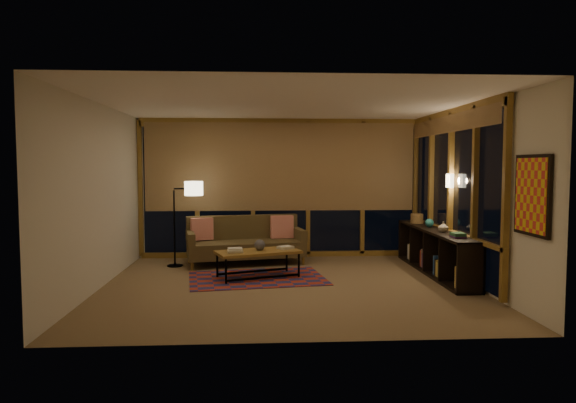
{
  "coord_description": "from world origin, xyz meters",
  "views": [
    {
      "loc": [
        -0.44,
        -7.57,
        1.79
      ],
      "look_at": [
        0.01,
        0.17,
        1.25
      ],
      "focal_mm": 32.0,
      "sensor_mm": 36.0,
      "label": 1
    }
  ],
  "objects": [
    {
      "name": "pillow_left",
      "position": [
        -1.46,
        1.75,
        0.63
      ],
      "size": [
        0.42,
        0.26,
        0.4
      ],
      "primitive_type": null,
      "rotation": [
        0.0,
        0.0,
        0.36
      ],
      "color": "red",
      "rests_on": "sofa"
    },
    {
      "name": "ceramic_pot",
      "position": [
        -0.42,
        0.59,
        0.53
      ],
      "size": [
        0.18,
        0.18,
        0.18
      ],
      "primitive_type": "sphere",
      "rotation": [
        0.0,
        0.0,
        0.0
      ],
      "color": "black",
      "rests_on": "coffee_table"
    },
    {
      "name": "coffee_table",
      "position": [
        -0.45,
        0.55,
        0.22
      ],
      "size": [
        1.44,
        1.0,
        0.44
      ],
      "primitive_type": null,
      "rotation": [
        0.0,
        0.0,
        0.34
      ],
      "color": "olive",
      "rests_on": "floor"
    },
    {
      "name": "book_stack_a",
      "position": [
        -0.8,
        0.41,
        0.47
      ],
      "size": [
        0.26,
        0.22,
        0.07
      ],
      "primitive_type": null,
      "rotation": [
        0.0,
        0.0,
        0.15
      ],
      "color": "beige",
      "rests_on": "coffee_table"
    },
    {
      "name": "teal_bowl",
      "position": [
        2.49,
        1.0,
        0.81
      ],
      "size": [
        0.15,
        0.15,
        0.15
      ],
      "primitive_type": "sphere",
      "rotation": [
        0.0,
        0.0,
        -0.0
      ],
      "color": "#1F6967",
      "rests_on": "bookshelf"
    },
    {
      "name": "floor",
      "position": [
        0.0,
        0.0,
        0.0
      ],
      "size": [
        5.5,
        5.0,
        0.01
      ],
      "primitive_type": "cube",
      "color": "olive",
      "rests_on": "ground"
    },
    {
      "name": "pillow_right",
      "position": [
        0.01,
        2.0,
        0.64
      ],
      "size": [
        0.44,
        0.22,
        0.42
      ],
      "primitive_type": null,
      "rotation": [
        0.0,
        0.0,
        0.19
      ],
      "color": "red",
      "rests_on": "sofa"
    },
    {
      "name": "wall_sconce",
      "position": [
        2.62,
        0.45,
        1.55
      ],
      "size": [
        0.12,
        0.18,
        0.22
      ],
      "primitive_type": null,
      "color": "#FFECBC",
      "rests_on": "walls"
    },
    {
      "name": "book_stack_b",
      "position": [
        0.0,
        0.7,
        0.46
      ],
      "size": [
        0.33,
        0.31,
        0.05
      ],
      "primitive_type": null,
      "rotation": [
        0.0,
        0.0,
        0.54
      ],
      "color": "beige",
      "rests_on": "coffee_table"
    },
    {
      "name": "wall_art",
      "position": [
        2.71,
        -1.85,
        1.45
      ],
      "size": [
        0.06,
        0.74,
        0.94
      ],
      "primitive_type": null,
      "color": "red",
      "rests_on": "walls"
    },
    {
      "name": "shelf_book_stack",
      "position": [
        2.49,
        -0.26,
        0.77
      ],
      "size": [
        0.23,
        0.27,
        0.07
      ],
      "primitive_type": null,
      "rotation": [
        0.0,
        0.0,
        0.34
      ],
      "color": "beige",
      "rests_on": "bookshelf"
    },
    {
      "name": "walls",
      "position": [
        0.0,
        0.0,
        1.35
      ],
      "size": [
        5.51,
        5.01,
        2.7
      ],
      "color": "silver",
      "rests_on": "floor"
    },
    {
      "name": "area_rug",
      "position": [
        -0.46,
        0.49,
        0.01
      ],
      "size": [
        2.29,
        1.69,
        0.01
      ],
      "primitive_type": "cube",
      "rotation": [
        0.0,
        0.0,
        0.14
      ],
      "color": "#A82F1B",
      "rests_on": "floor"
    },
    {
      "name": "sofa",
      "position": [
        -0.67,
        1.71,
        0.43
      ],
      "size": [
        2.2,
        1.22,
        0.85
      ],
      "primitive_type": null,
      "rotation": [
        0.0,
        0.0,
        0.19
      ],
      "color": "#423A1A",
      "rests_on": "floor"
    },
    {
      "name": "vase",
      "position": [
        2.49,
        0.35,
        0.82
      ],
      "size": [
        0.17,
        0.17,
        0.17
      ],
      "primitive_type": "imported",
      "rotation": [
        0.0,
        0.0,
        -0.04
      ],
      "color": "#B5A98D",
      "rests_on": "bookshelf"
    },
    {
      "name": "floor_lamp",
      "position": [
        -1.93,
        1.58,
        0.76
      ],
      "size": [
        0.58,
        0.46,
        1.52
      ],
      "primitive_type": null,
      "rotation": [
        0.0,
        0.0,
        0.27
      ],
      "color": "black",
      "rests_on": "floor"
    },
    {
      "name": "ceiling",
      "position": [
        0.0,
        0.0,
        2.7
      ],
      "size": [
        5.5,
        5.0,
        0.01
      ],
      "primitive_type": "cube",
      "color": "white",
      "rests_on": "walls"
    },
    {
      "name": "window_wall_back",
      "position": [
        0.0,
        2.43,
        1.35
      ],
      "size": [
        5.3,
        0.16,
        2.6
      ],
      "primitive_type": null,
      "color": "olive",
      "rests_on": "walls"
    },
    {
      "name": "window_wall_right",
      "position": [
        2.68,
        0.6,
        1.35
      ],
      "size": [
        0.16,
        3.7,
        2.6
      ],
      "primitive_type": null,
      "color": "olive",
      "rests_on": "walls"
    },
    {
      "name": "bookshelf",
      "position": [
        2.49,
        0.71,
        0.37
      ],
      "size": [
        0.4,
        2.95,
        0.74
      ],
      "primitive_type": null,
      "color": "black",
      "rests_on": "floor"
    },
    {
      "name": "basket",
      "position": [
        2.47,
        1.63,
        0.82
      ],
      "size": [
        0.25,
        0.25,
        0.17
      ],
      "primitive_type": "cylinder",
      "rotation": [
        0.0,
        0.0,
        -0.1
      ],
      "color": "olive",
      "rests_on": "bookshelf"
    }
  ]
}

